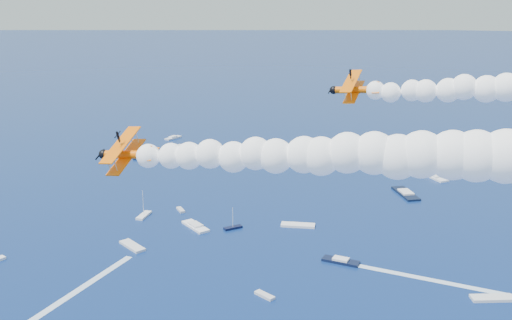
# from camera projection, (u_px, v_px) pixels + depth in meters

# --- Properties ---
(biplane_lead) EXTENTS (9.30, 10.85, 7.98)m
(biplane_lead) POSITION_uv_depth(u_px,v_px,m) (356.00, 90.00, 94.03)
(biplane_lead) COLOR #F16305
(biplane_trail) EXTENTS (8.03, 9.85, 7.88)m
(biplane_trail) POSITION_uv_depth(u_px,v_px,m) (128.00, 155.00, 73.08)
(biplane_trail) COLOR #FF6705
(smoke_trail_trail) EXTENTS (64.33, 12.07, 11.68)m
(smoke_trail_trail) POSITION_uv_depth(u_px,v_px,m) (398.00, 154.00, 64.06)
(smoke_trail_trail) COLOR white
(spectator_boats) EXTENTS (210.48, 180.78, 0.70)m
(spectator_boats) POSITION_uv_depth(u_px,v_px,m) (318.00, 211.00, 196.52)
(spectator_boats) COLOR black
(spectator_boats) RESTS_ON ground
(boat_wakes) EXTENTS (106.43, 47.39, 0.04)m
(boat_wakes) POSITION_uv_depth(u_px,v_px,m) (260.00, 284.00, 149.58)
(boat_wakes) COLOR white
(boat_wakes) RESTS_ON ground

